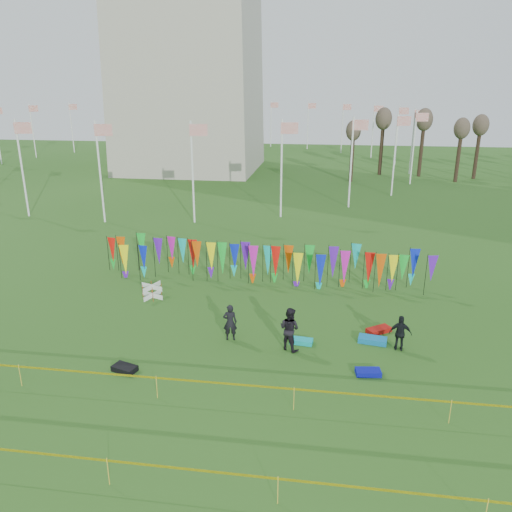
# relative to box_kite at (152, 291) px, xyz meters

# --- Properties ---
(ground) EXTENTS (160.00, 160.00, 0.00)m
(ground) POSITION_rel_box_kite_xyz_m (4.98, -5.76, -0.38)
(ground) COLOR #255117
(ground) RESTS_ON ground
(flagpole_ring) EXTENTS (57.40, 56.16, 8.00)m
(flagpole_ring) POSITION_rel_box_kite_xyz_m (-9.02, 42.24, 3.62)
(flagpole_ring) COLOR white
(flagpole_ring) RESTS_ON ground
(banner_row) EXTENTS (18.64, 0.64, 2.19)m
(banner_row) POSITION_rel_box_kite_xyz_m (5.26, 3.16, 0.92)
(banner_row) COLOR black
(banner_row) RESTS_ON ground
(caution_tape_near) EXTENTS (26.00, 0.02, 0.90)m
(caution_tape_near) POSITION_rel_box_kite_xyz_m (4.76, -8.46, 0.40)
(caution_tape_near) COLOR #E7DF04
(caution_tape_near) RESTS_ON ground
(caution_tape_far) EXTENTS (26.00, 0.02, 0.90)m
(caution_tape_far) POSITION_rel_box_kite_xyz_m (4.76, -12.57, 0.40)
(caution_tape_far) COLOR #E7DF04
(caution_tape_far) RESTS_ON ground
(box_kite) EXTENTS (0.69, 0.69, 0.77)m
(box_kite) POSITION_rel_box_kite_xyz_m (0.00, 0.00, 0.00)
(box_kite) COLOR red
(box_kite) RESTS_ON ground
(person_left) EXTENTS (0.65, 0.51, 1.65)m
(person_left) POSITION_rel_box_kite_xyz_m (4.88, -3.85, 0.44)
(person_left) COLOR black
(person_left) RESTS_ON ground
(person_mid) EXTENTS (1.07, 0.94, 1.88)m
(person_mid) POSITION_rel_box_kite_xyz_m (7.48, -4.32, 0.56)
(person_mid) COLOR black
(person_mid) RESTS_ON ground
(person_right) EXTENTS (0.95, 0.60, 1.55)m
(person_right) POSITION_rel_box_kite_xyz_m (12.05, -3.74, 0.39)
(person_right) COLOR black
(person_right) RESTS_ON ground
(kite_bag_turquoise) EXTENTS (1.01, 0.58, 0.19)m
(kite_bag_turquoise) POSITION_rel_box_kite_xyz_m (7.97, -3.74, -0.29)
(kite_bag_turquoise) COLOR #0CB7BB
(kite_bag_turquoise) RESTS_ON ground
(kite_bag_blue) EXTENTS (1.00, 0.61, 0.20)m
(kite_bag_blue) POSITION_rel_box_kite_xyz_m (10.64, -5.85, -0.28)
(kite_bag_blue) COLOR #0A10A7
(kite_bag_blue) RESTS_ON ground
(kite_bag_red) EXTENTS (1.21, 1.06, 0.20)m
(kite_bag_red) POSITION_rel_box_kite_xyz_m (11.36, -2.23, -0.28)
(kite_bag_red) COLOR #AD100B
(kite_bag_red) RESTS_ON ground
(kite_bag_black) EXTENTS (1.06, 0.81, 0.22)m
(kite_bag_black) POSITION_rel_box_kite_xyz_m (1.30, -6.93, -0.28)
(kite_bag_black) COLOR black
(kite_bag_black) RESTS_ON ground
(kite_bag_teal) EXTENTS (1.27, 0.76, 0.23)m
(kite_bag_teal) POSITION_rel_box_kite_xyz_m (11.00, -3.24, -0.27)
(kite_bag_teal) COLOR #0D74B9
(kite_bag_teal) RESTS_ON ground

